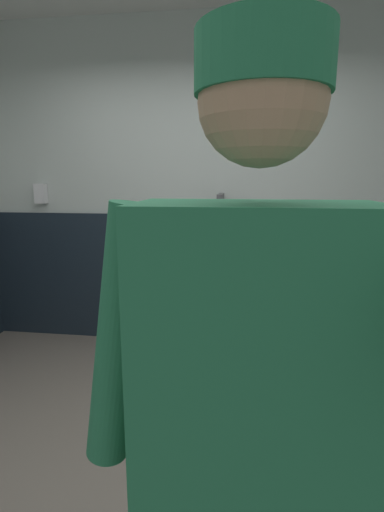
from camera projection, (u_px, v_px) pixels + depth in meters
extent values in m
cube|color=slate|center=(162.00, 484.00, 1.92)|extent=(4.65, 4.02, 0.04)
cube|color=silver|center=(200.00, 189.00, 3.34)|extent=(4.65, 0.12, 2.86)
cube|color=#19232D|center=(199.00, 280.00, 3.44)|extent=(4.05, 0.03, 1.21)
cube|color=white|center=(180.00, 256.00, 3.40)|extent=(0.40, 0.05, 0.65)
cube|color=white|center=(177.00, 266.00, 3.25)|extent=(0.34, 0.30, 0.45)
cylinder|color=#B7BABF|center=(179.00, 224.00, 3.33)|extent=(0.04, 0.04, 0.24)
cylinder|color=#B7BABF|center=(179.00, 315.00, 3.48)|extent=(0.05, 0.05, 0.55)
cube|color=white|center=(263.00, 259.00, 3.31)|extent=(0.40, 0.05, 0.65)
cube|color=white|center=(264.00, 269.00, 3.15)|extent=(0.34, 0.30, 0.45)
cylinder|color=#B7BABF|center=(265.00, 226.00, 3.24)|extent=(0.04, 0.04, 0.24)
cylinder|color=#B7BABF|center=(261.00, 319.00, 3.38)|extent=(0.05, 0.05, 0.55)
cube|color=#4C4C51|center=(220.00, 248.00, 3.14)|extent=(0.04, 0.40, 0.90)
cube|color=#26724C|center=(253.00, 352.00, 0.73)|extent=(0.45, 0.24, 0.58)
cylinder|color=#26724C|center=(119.00, 337.00, 0.76)|extent=(0.17, 0.09, 0.56)
sphere|color=tan|center=(262.00, 102.00, 0.64)|extent=(0.22, 0.22, 0.22)
cylinder|color=#26724C|center=(263.00, 63.00, 0.63)|extent=(0.23, 0.23, 0.10)
cube|color=silver|center=(41.00, 193.00, 3.45)|extent=(0.10, 0.07, 0.18)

